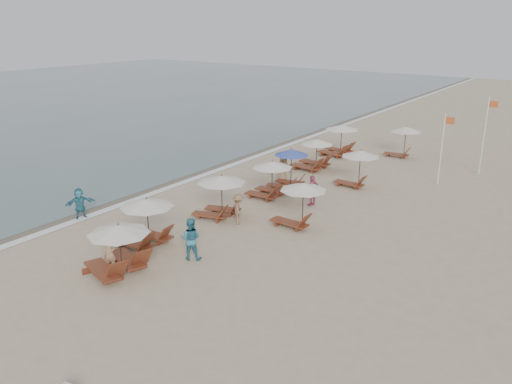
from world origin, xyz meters
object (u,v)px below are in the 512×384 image
Objects in this scene: flag_pole_near at (443,146)px; beachgoer_mid_a at (191,239)px; beachgoer_near at (110,253)px; lounger_station_5 at (312,155)px; lounger_station_6 at (338,140)px; lounger_station_0 at (116,249)px; beachgoer_far_a at (312,190)px; lounger_station_4 at (288,168)px; beachgoer_far_b at (283,168)px; lounger_station_3 at (269,179)px; lounger_station_2 at (219,194)px; inland_station_0 at (298,200)px; inland_station_2 at (403,137)px; waterline_walker at (80,203)px; lounger_station_1 at (144,222)px; inland_station_1 at (356,164)px; beachgoer_mid_b at (238,209)px.

beachgoer_mid_a is at bearing -108.18° from flag_pole_near.
beachgoer_near is 3.24m from beachgoer_mid_a.
lounger_station_6 is (-0.30, 4.26, 0.17)m from lounger_station_5.
beachgoer_far_a is at bearing 77.56° from lounger_station_0.
beachgoer_far_b is (-0.91, 0.87, -0.33)m from lounger_station_4.
lounger_station_3 is 10.64m from flag_pole_near.
beachgoer_near is at bearing -90.89° from lounger_station_3.
flag_pole_near is at bearing 57.96° from lounger_station_2.
lounger_station_3 is 10.74m from lounger_station_6.
inland_station_0 is 1.05× the size of inland_station_2.
inland_station_0 is at bearing 67.25° from lounger_station_0.
lounger_station_3 is 1.60× the size of waterline_walker.
beachgoer_far_a is at bearing -122.63° from beachgoer_mid_a.
lounger_station_0 is 21.69m from lounger_station_6.
beachgoer_near is at bearing -75.37° from lounger_station_1.
lounger_station_4 is 1.36× the size of beachgoer_far_b.
lounger_station_0 reaches higher than lounger_station_5.
inland_station_1 reaches higher than lounger_station_5.
flag_pole_near is (4.18, -5.03, 0.93)m from inland_station_2.
lounger_station_1 is at bearing 112.29° from lounger_station_0.
beachgoer_far_a is (3.78, -10.47, -0.27)m from lounger_station_6.
lounger_station_5 is at bearing 66.47° from beachgoer_near.
beachgoer_near is 0.84× the size of beachgoer_far_b.
lounger_station_1 is at bearing -95.43° from lounger_station_3.
beachgoer_far_b is (-1.10, 13.88, -0.13)m from lounger_station_0.
beachgoer_mid_b is at bearing 54.53° from beachgoer_near.
beachgoer_mid_a is (2.55, 0.16, -0.20)m from lounger_station_1.
lounger_station_3 is at bearing -82.59° from lounger_station_5.
lounger_station_5 is 10.73m from beachgoer_mid_b.
lounger_station_4 is 1.58× the size of beachgoer_mid_b.
beachgoer_mid_a is at bearing -93.08° from inland_station_2.
lounger_station_6 is 14.36m from inland_station_0.
beachgoer_far_a is 0.96× the size of beachgoer_far_b.
lounger_station_4 reaches higher than lounger_station_0.
beachgoer_far_b is (-4.49, 5.80, -0.51)m from inland_station_0.
lounger_station_2 is 0.92× the size of lounger_station_6.
lounger_station_4 is 8.71m from lounger_station_6.
beachgoer_mid_b is at bearing -116.82° from flag_pole_near.
beachgoer_mid_a is at bearing -64.74° from lounger_station_2.
beachgoer_near is 0.34× the size of flag_pole_near.
beachgoer_mid_a is at bearing -69.34° from waterline_walker.
beachgoer_mid_b is at bearing -153.89° from inland_station_0.
inland_station_2 reaches higher than lounger_station_2.
beachgoer_near is at bearing -97.30° from inland_station_2.
beachgoer_mid_b is 13.54m from flag_pole_near.
flag_pole_near is at bearing 71.97° from inland_station_0.
lounger_station_6 reaches higher than waterline_walker.
beachgoer_mid_a is 4.30m from beachgoer_mid_b.
lounger_station_5 is 1.71× the size of waterline_walker.
beachgoer_mid_b is (1.01, -6.19, -0.45)m from lounger_station_4.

